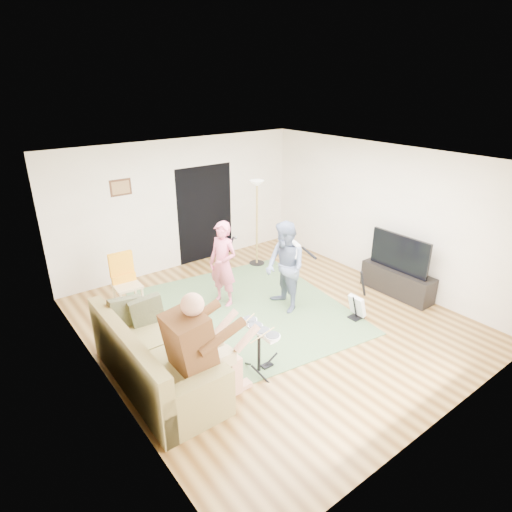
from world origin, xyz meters
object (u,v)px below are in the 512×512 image
(guitar_spare, at_px, (357,305))
(sofa, at_px, (151,365))
(torchiere_lamp, at_px, (257,208))
(television, at_px, (400,253))
(guitarist, at_px, (285,267))
(dining_chair, at_px, (127,290))
(tv_cabinet, at_px, (397,282))
(singer, at_px, (223,264))
(drum_kit, at_px, (259,352))

(guitar_spare, bearing_deg, sofa, 171.33)
(torchiere_lamp, height_order, television, torchiere_lamp)
(guitarist, relative_size, dining_chair, 1.56)
(torchiere_lamp, bearing_deg, guitarist, -113.61)
(guitarist, height_order, tv_cabinet, guitarist)
(torchiere_lamp, xyz_separation_m, tv_cabinet, (1.26, -2.72, -1.03))
(sofa, xyz_separation_m, guitarist, (2.73, 0.47, 0.49))
(television, bearing_deg, singer, 148.74)
(dining_chair, distance_m, tv_cabinet, 4.96)
(sofa, distance_m, drum_kit, 1.46)
(dining_chair, bearing_deg, sofa, -101.56)
(sofa, bearing_deg, television, -4.67)
(guitarist, xyz_separation_m, torchiere_lamp, (0.81, 1.86, 0.47))
(dining_chair, bearing_deg, guitarist, -34.72)
(torchiere_lamp, relative_size, television, 1.56)
(drum_kit, bearing_deg, singer, 70.31)
(sofa, relative_size, guitarist, 1.43)
(singer, xyz_separation_m, guitarist, (0.74, -0.81, 0.03))
(singer, relative_size, guitarist, 0.97)
(sofa, height_order, singer, singer)
(dining_chair, bearing_deg, television, -28.52)
(guitar_spare, relative_size, torchiere_lamp, 0.47)
(guitar_spare, bearing_deg, television, 6.59)
(singer, height_order, dining_chair, singer)
(drum_kit, distance_m, tv_cabinet, 3.51)
(sofa, bearing_deg, torchiere_lamp, 33.32)
(sofa, xyz_separation_m, guitar_spare, (3.50, -0.53, -0.06))
(singer, height_order, guitarist, guitarist)
(guitar_spare, xyz_separation_m, television, (1.26, 0.15, 0.60))
(guitar_spare, bearing_deg, dining_chair, 137.92)
(drum_kit, xyz_separation_m, dining_chair, (-0.77, 2.79, 0.05))
(torchiere_lamp, distance_m, tv_cabinet, 3.17)
(singer, xyz_separation_m, dining_chair, (-1.46, 0.86, -0.41))
(guitarist, distance_m, tv_cabinet, 2.31)
(singer, bearing_deg, guitar_spare, 21.57)
(sofa, xyz_separation_m, dining_chair, (0.53, 2.14, 0.06))
(television, bearing_deg, guitarist, 156.86)
(sofa, distance_m, dining_chair, 2.21)
(sofa, relative_size, singer, 1.48)
(drum_kit, height_order, tv_cabinet, drum_kit)
(drum_kit, bearing_deg, torchiere_lamp, 53.03)
(singer, bearing_deg, dining_chair, -138.35)
(television, bearing_deg, torchiere_lamp, 113.90)
(guitarist, xyz_separation_m, television, (2.02, -0.86, 0.05))
(drum_kit, distance_m, television, 3.50)
(torchiere_lamp, bearing_deg, television, -66.10)
(dining_chair, height_order, television, television)
(sofa, relative_size, torchiere_lamp, 1.23)
(guitarist, xyz_separation_m, guitar_spare, (0.76, -1.01, -0.55))
(singer, bearing_deg, drum_kit, -37.66)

